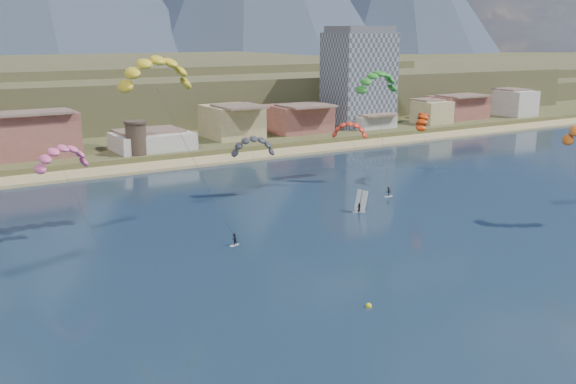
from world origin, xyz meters
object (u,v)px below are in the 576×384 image
Objects in this scene: apartment_tower at (359,77)px; watchtower at (136,138)px; kitesurfer_yellow at (156,68)px; buoy at (369,306)px; windsurfer at (360,205)px; kitesurfer_green at (377,79)px.

watchtower is at bearing -170.07° from apartment_tower.
kitesurfer_yellow reaches higher than buoy.
kitesurfer_yellow is 40.55× the size of buoy.
watchtower is (-80.00, -14.00, -11.45)m from apartment_tower.
buoy is at bearing -126.48° from apartment_tower.
apartment_tower reaches higher than kitesurfer_yellow.
apartment_tower is 42.05× the size of buoy.
buoy is (-25.06, -34.76, -1.17)m from windsurfer.
kitesurfer_yellow is 56.56m from kitesurfer_green.
kitesurfer_yellow reaches higher than windsurfer.
watchtower is 70.06m from windsurfer.
buoy is at bearing -125.79° from windsurfer.
watchtower reaches higher than windsurfer.
watchtower is 102.25m from buoy.
watchtower is at bearing 86.80° from buoy.
watchtower is 0.28× the size of kitesurfer_yellow.
kitesurfer_yellow is (-95.40, -72.98, 8.75)m from apartment_tower.
kitesurfer_green reaches higher than watchtower.
kitesurfer_green is 75.12m from buoy.
kitesurfer_green reaches higher than windsurfer.
watchtower is 62.64m from kitesurfer_green.
apartment_tower is 3.72× the size of watchtower.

